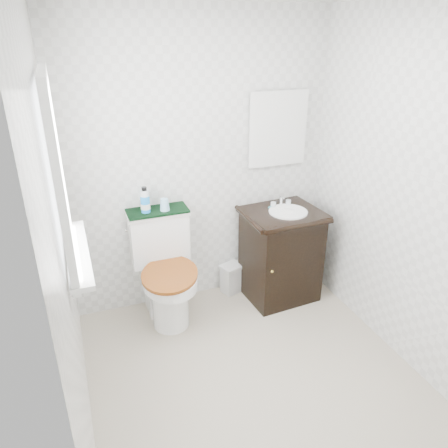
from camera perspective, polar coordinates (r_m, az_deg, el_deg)
floor at (r=3.21m, az=4.35°, el=-19.78°), size 2.40×2.40×0.00m
wall_back at (r=3.57m, az=-3.09°, el=7.63°), size 2.40×0.00×2.40m
wall_front at (r=1.69m, az=23.53°, el=-16.14°), size 2.40×0.00×2.40m
wall_left at (r=2.31m, az=-20.33°, el=-3.97°), size 0.00×2.40×2.40m
wall_right at (r=3.13m, az=23.77°, el=2.99°), size 0.00×2.40×2.40m
window at (r=2.41m, az=-21.04°, el=6.20°), size 0.02×0.70×0.90m
mirror at (r=3.73m, az=7.03°, el=12.22°), size 0.50×0.02×0.60m
toilet at (r=3.60m, az=-7.73°, el=-6.60°), size 0.54×0.70×0.90m
vanity at (r=3.84m, az=7.43°, el=-3.72°), size 0.66×0.58×0.92m
trash_bin at (r=4.00m, az=0.99°, el=-7.06°), size 0.23×0.20×0.27m
towel at (r=3.48m, az=-8.70°, el=1.73°), size 0.48×0.22×0.02m
mouthwash_bottle at (r=3.41m, az=-10.27°, el=3.00°), size 0.07×0.07×0.21m
cup at (r=3.44m, az=-7.77°, el=2.53°), size 0.08×0.08×0.09m
soap_bar at (r=3.73m, az=6.22°, el=2.23°), size 0.06×0.04×0.02m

